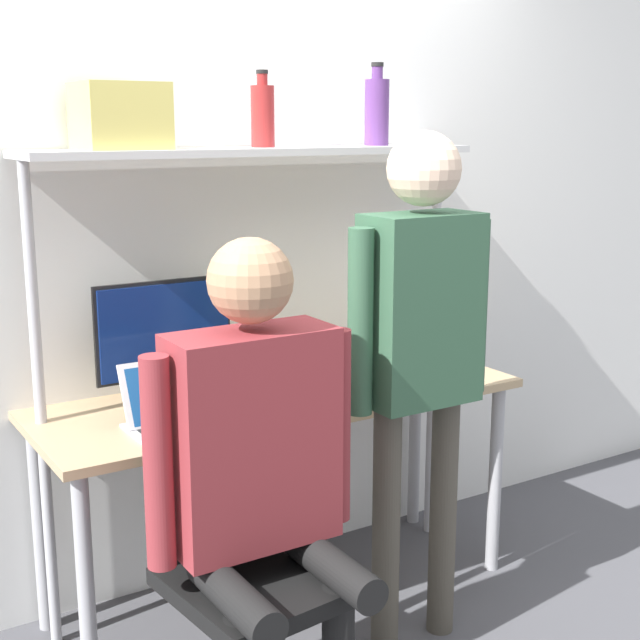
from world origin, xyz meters
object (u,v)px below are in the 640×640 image
at_px(cell_phone, 248,414).
at_px(person_seated, 259,452).
at_px(bottle_purple, 377,111).
at_px(laptop, 175,407).
at_px(office_chair, 253,631).
at_px(bottle_red, 263,115).
at_px(person_standing, 420,330).
at_px(monitor, 165,339).
at_px(storage_box, 120,116).

distance_m(cell_phone, person_seated, 0.50).
xyz_separation_m(cell_phone, bottle_purple, (0.70, 0.29, 0.96)).
height_order(laptop, bottle_purple, bottle_purple).
distance_m(laptop, office_chair, 0.71).
relative_size(bottle_purple, bottle_red, 1.16).
bearing_deg(person_standing, bottle_purple, 66.81).
bearing_deg(bottle_purple, office_chair, -142.36).
bearing_deg(person_standing, cell_phone, 143.27).
relative_size(monitor, laptop, 1.53).
relative_size(laptop, person_seated, 0.22).
distance_m(office_chair, bottle_red, 1.66).
bearing_deg(storage_box, laptop, -79.13).
bearing_deg(bottle_purple, monitor, 179.49).
height_order(office_chair, bottle_purple, bottle_purple).
relative_size(office_chair, person_seated, 0.66).
distance_m(monitor, laptop, 0.31).
xyz_separation_m(laptop, office_chair, (0.02, -0.45, -0.54)).
bearing_deg(monitor, bottle_red, -1.14).
relative_size(monitor, storage_box, 1.85).
bearing_deg(laptop, bottle_purple, 14.72).
bearing_deg(bottle_red, office_chair, -121.68).
distance_m(cell_phone, office_chair, 0.67).
distance_m(monitor, cell_phone, 0.39).
bearing_deg(bottle_purple, cell_phone, -157.55).
xyz_separation_m(monitor, person_seated, (-0.05, -0.75, -0.15)).
xyz_separation_m(person_seated, bottle_red, (0.43, 0.74, 0.89)).
height_order(monitor, person_seated, person_seated).
xyz_separation_m(laptop, person_seated, (0.03, -0.50, 0.01)).
relative_size(cell_phone, person_seated, 0.11).
bearing_deg(laptop, monitor, 73.04).
height_order(office_chair, person_seated, person_seated).
height_order(monitor, laptop, monitor).
bearing_deg(person_standing, storage_box, 139.34).
bearing_deg(storage_box, person_seated, -84.17).
bearing_deg(cell_phone, bottle_purple, 22.45).
height_order(laptop, bottle_red, bottle_red).
bearing_deg(monitor, bottle_purple, -0.51).
height_order(bottle_purple, storage_box, bottle_purple).
height_order(monitor, bottle_purple, bottle_purple).
relative_size(monitor, bottle_red, 1.88).
bearing_deg(cell_phone, person_standing, -36.73).
bearing_deg(storage_box, person_standing, -40.66).
bearing_deg(bottle_red, laptop, -151.78).
distance_m(office_chair, bottle_purple, 1.85).
bearing_deg(bottle_purple, laptop, -165.28).
bearing_deg(office_chair, laptop, 93.08).
xyz_separation_m(office_chair, person_seated, (0.00, -0.04, 0.55)).
distance_m(monitor, person_seated, 0.77).
bearing_deg(laptop, person_standing, -28.95).
xyz_separation_m(cell_phone, bottle_red, (0.22, 0.29, 0.95)).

